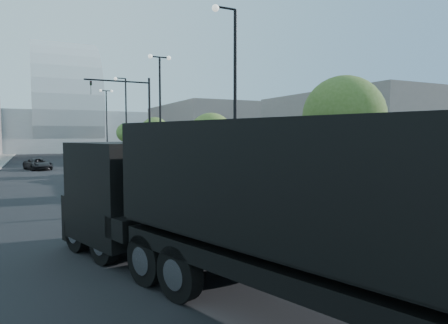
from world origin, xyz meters
name	(u,v)px	position (x,y,z in m)	size (l,w,h in m)	color
ground	(410,281)	(0.00, 0.00, 0.00)	(220.00, 220.00, 0.00)	black
sidewalk	(141,163)	(3.50, 40.00, 0.06)	(7.00, 140.00, 0.12)	#4C2D23
concrete_strip	(163,162)	(6.20, 40.00, 0.07)	(2.40, 140.00, 0.13)	slate
curb	(111,164)	(0.00, 40.00, 0.07)	(0.30, 140.00, 0.14)	gray
dump_truck	(204,215)	(-4.31, 2.13, 1.54)	(6.90, 13.79, 3.66)	black
white_sedan	(98,171)	(-3.65, 24.10, 0.72)	(1.53, 4.40, 1.45)	silver
dark_car_mid	(38,164)	(-7.65, 35.94, 0.56)	(1.87, 4.05, 1.13)	black
dark_car_far	(80,159)	(-3.32, 40.56, 0.70)	(1.96, 4.83, 1.40)	black
pedestrian	(306,183)	(5.06, 10.37, 0.88)	(0.64, 0.42, 1.76)	black
streetlight_1	(233,115)	(0.49, 10.00, 4.34)	(1.44, 0.56, 9.21)	black
streetlight_2	(160,116)	(0.60, 22.00, 4.82)	(1.72, 0.56, 9.28)	black
streetlight_3	(125,126)	(0.49, 34.00, 4.34)	(1.44, 0.56, 9.21)	black
streetlight_4	(107,124)	(0.60, 46.00, 4.82)	(1.72, 0.56, 9.28)	black
traffic_mast	(139,115)	(-0.30, 25.00, 4.98)	(5.09, 0.20, 8.00)	black
tree_0	(344,117)	(1.65, 4.02, 4.00)	(2.78, 2.78, 5.40)	#382619
tree_1	(212,136)	(1.65, 15.02, 3.36)	(2.71, 2.71, 4.72)	#382619
tree_2	(155,132)	(1.65, 27.02, 3.69)	(2.54, 2.52, 4.96)	#382619
tree_3	(126,133)	(1.65, 39.02, 3.66)	(2.29, 2.23, 4.79)	#382619
convention_center	(65,123)	(-2.00, 85.00, 6.00)	(50.00, 30.00, 50.00)	#A9B0B3
commercial_block_ne	(204,131)	(16.00, 50.00, 4.00)	(12.00, 22.00, 8.00)	slate
commercial_block_e	(355,134)	(18.00, 20.00, 3.50)	(10.00, 16.00, 7.00)	#68615E
utility_cover_0	(438,250)	(2.40, 1.00, 0.13)	(0.50, 0.50, 0.02)	black
utility_cover_1	(291,208)	(2.40, 8.00, 0.13)	(0.50, 0.50, 0.02)	black
utility_cover_2	(198,182)	(2.40, 19.00, 0.13)	(0.50, 0.50, 0.02)	black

